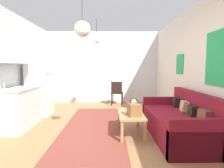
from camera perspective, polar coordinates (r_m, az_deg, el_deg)
ground_plane at (r=3.48m, az=-5.50°, el=-18.46°), size 4.83×7.75×0.10m
wall_back at (r=6.80m, az=-3.14°, el=5.39°), size 4.43×0.13×2.72m
wall_right at (r=3.69m, az=30.19°, el=4.79°), size 0.12×7.35×2.72m
area_rug at (r=3.96m, az=-6.24°, el=-14.57°), size 1.33×3.80×0.01m
couch at (r=3.74m, az=21.40°, el=-11.59°), size 0.93×1.93×0.88m
coffee_table at (r=3.62m, az=6.20°, el=-10.35°), size 0.50×0.95×0.43m
bamboo_vase at (r=3.88m, az=7.06°, el=-6.71°), size 0.10×0.10×0.44m
handbag at (r=3.37m, az=7.26°, el=-8.35°), size 0.27×0.30×0.34m
refrigerator at (r=5.32m, az=-22.74°, el=-0.47°), size 0.61×0.62×1.70m
kitchen_counter at (r=4.43m, az=-28.71°, el=-2.60°), size 0.59×1.14×2.06m
accent_chair at (r=6.19m, az=1.63°, el=-2.57°), size 0.48×0.46×0.86m
pendant_lamp_near at (r=3.03m, az=-9.71°, el=17.35°), size 0.26×0.26×0.87m
pendant_lamp_far at (r=5.06m, az=-5.11°, el=14.28°), size 0.20×0.20×0.69m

